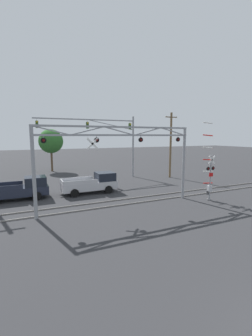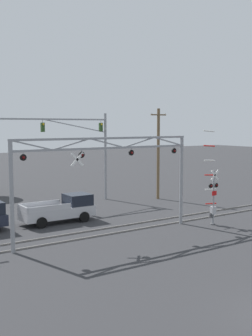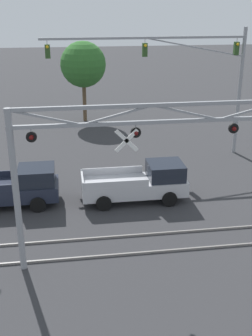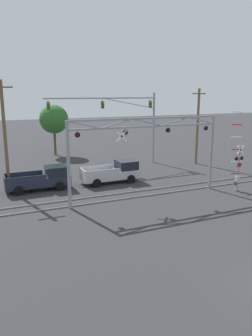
% 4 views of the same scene
% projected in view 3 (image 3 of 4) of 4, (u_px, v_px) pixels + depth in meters
% --- Properties ---
extents(rail_track_near, '(80.00, 0.08, 0.10)m').
position_uv_depth(rail_track_near, '(177.00, 250.00, 17.66)').
color(rail_track_near, gray).
rests_on(rail_track_near, ground_plane).
extents(rail_track_far, '(80.00, 0.08, 0.10)m').
position_uv_depth(rail_track_far, '(169.00, 233.00, 18.98)').
color(rail_track_far, gray).
rests_on(rail_track_far, ground_plane).
extents(crossing_gantry, '(12.79, 0.28, 6.41)m').
position_uv_depth(crossing_gantry, '(184.00, 153.00, 15.76)').
color(crossing_gantry, gray).
rests_on(crossing_gantry, ground_plane).
extents(traffic_signal_span, '(12.90, 0.39, 8.29)m').
position_uv_depth(traffic_signal_span, '(195.00, 69.00, 26.68)').
color(traffic_signal_span, gray).
rests_on(traffic_signal_span, ground_plane).
extents(pickup_truck_lead, '(5.43, 2.21, 1.99)m').
position_uv_depth(pickup_truck_lead, '(141.00, 183.00, 21.95)').
color(pickup_truck_lead, '#B7B7BC').
rests_on(pickup_truck_lead, ground_plane).
extents(pickup_truck_following, '(5.47, 2.21, 1.99)m').
position_uv_depth(pickup_truck_following, '(11.00, 188.00, 21.37)').
color(pickup_truck_following, '#1E2333').
rests_on(pickup_truck_following, ground_plane).
extents(background_tree_beyond_span, '(3.82, 3.82, 6.76)m').
position_uv_depth(background_tree_beyond_span, '(83.00, 65.00, 35.14)').
color(background_tree_beyond_span, brown).
rests_on(background_tree_beyond_span, ground_plane).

